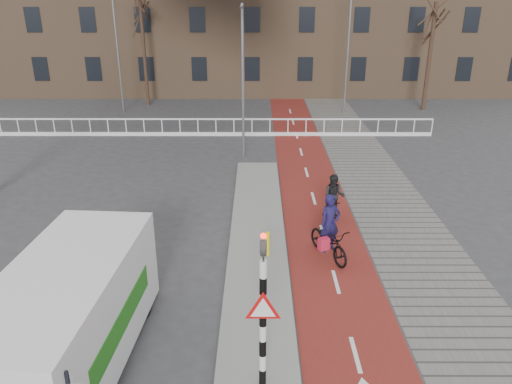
{
  "coord_description": "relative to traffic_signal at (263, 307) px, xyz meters",
  "views": [
    {
      "loc": [
        -0.72,
        -9.98,
        7.62
      ],
      "look_at": [
        -0.75,
        5.0,
        1.5
      ],
      "focal_mm": 35.0,
      "sensor_mm": 36.0,
      "label": 1
    }
  ],
  "objects": [
    {
      "name": "curb_island",
      "position": [
        -0.1,
        6.02,
        -1.93
      ],
      "size": [
        1.8,
        16.0,
        0.12
      ],
      "primitive_type": "cube",
      "color": "gray",
      "rests_on": "ground"
    },
    {
      "name": "tree_right",
      "position": [
        11.17,
        25.58,
        1.45
      ],
      "size": [
        0.26,
        0.26,
        6.87
      ],
      "primitive_type": "cylinder",
      "color": "black",
      "rests_on": "ground"
    },
    {
      "name": "cyclist_far",
      "position": [
        2.53,
        7.83,
        -1.24
      ],
      "size": [
        0.86,
        1.7,
        1.78
      ],
      "rotation": [
        0.0,
        0.0,
        -0.22
      ],
      "color": "black",
      "rests_on": "bike_lane"
    },
    {
      "name": "bike_lane",
      "position": [
        2.1,
        12.02,
        -1.98
      ],
      "size": [
        2.5,
        60.0,
        0.01
      ],
      "primitive_type": "cube",
      "color": "maroon",
      "rests_on": "ground"
    },
    {
      "name": "tree_mid",
      "position": [
        -7.82,
        27.03,
        1.7
      ],
      "size": [
        0.23,
        0.23,
        7.37
      ],
      "primitive_type": "cylinder",
      "color": "black",
      "rests_on": "ground"
    },
    {
      "name": "railing",
      "position": [
        -4.4,
        19.02,
        -1.68
      ],
      "size": [
        28.0,
        0.1,
        0.99
      ],
      "color": "silver",
      "rests_on": "ground"
    },
    {
      "name": "van",
      "position": [
        -4.05,
        0.63,
        -0.71
      ],
      "size": [
        2.63,
        5.78,
        2.43
      ],
      "rotation": [
        0.0,
        0.0,
        -0.07
      ],
      "color": "white",
      "rests_on": "ground"
    },
    {
      "name": "traffic_signal",
      "position": [
        0.0,
        0.0,
        0.0
      ],
      "size": [
        0.8,
        0.8,
        3.68
      ],
      "color": "black",
      "rests_on": "curb_island"
    },
    {
      "name": "sidewalk",
      "position": [
        4.9,
        12.02,
        -1.98
      ],
      "size": [
        3.0,
        60.0,
        0.01
      ],
      "primitive_type": "cube",
      "color": "slate",
      "rests_on": "ground"
    },
    {
      "name": "ground",
      "position": [
        0.6,
        2.02,
        -1.99
      ],
      "size": [
        120.0,
        120.0,
        0.0
      ],
      "primitive_type": "plane",
      "color": "#38383A",
      "rests_on": "ground"
    },
    {
      "name": "streetlight_left",
      "position": [
        -9.02,
        24.85,
        2.1
      ],
      "size": [
        0.12,
        0.12,
        8.18
      ],
      "primitive_type": "cylinder",
      "color": "slate",
      "rests_on": "ground"
    },
    {
      "name": "streetlight_right",
      "position": [
        5.61,
        24.52,
        2.45
      ],
      "size": [
        0.12,
        0.12,
        8.88
      ],
      "primitive_type": "cylinder",
      "color": "slate",
      "rests_on": "ground"
    },
    {
      "name": "cyclist_near",
      "position": [
        2.06,
        5.41,
        -1.29
      ],
      "size": [
        1.45,
        2.08,
        2.05
      ],
      "rotation": [
        0.0,
        0.0,
        0.43
      ],
      "color": "black",
      "rests_on": "bike_lane"
    },
    {
      "name": "bollard",
      "position": [
        0.21,
        5.35,
        -1.49
      ],
      "size": [
        0.12,
        0.12,
        0.76
      ],
      "primitive_type": "cylinder",
      "color": "#FFEA0E",
      "rests_on": "curb_island"
    },
    {
      "name": "streetlight_near",
      "position": [
        -0.77,
        15.16,
        1.53
      ],
      "size": [
        0.12,
        0.12,
        7.05
      ],
      "primitive_type": "cylinder",
      "color": "slate",
      "rests_on": "ground"
    }
  ]
}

